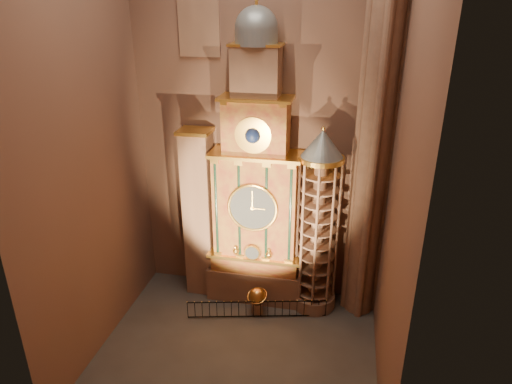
% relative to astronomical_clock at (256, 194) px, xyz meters
% --- Properties ---
extents(floor, '(14.00, 14.00, 0.00)m').
position_rel_astronomical_clock_xyz_m(floor, '(0.00, -4.96, -6.68)').
color(floor, '#383330').
rests_on(floor, ground).
extents(wall_back, '(22.00, 0.00, 22.00)m').
position_rel_astronomical_clock_xyz_m(wall_back, '(0.00, 1.04, 4.32)').
color(wall_back, brown).
rests_on(wall_back, floor).
extents(wall_left, '(0.00, 22.00, 22.00)m').
position_rel_astronomical_clock_xyz_m(wall_left, '(-7.00, -4.96, 4.32)').
color(wall_left, brown).
rests_on(wall_left, floor).
extents(wall_right, '(0.00, 22.00, 22.00)m').
position_rel_astronomical_clock_xyz_m(wall_right, '(7.00, -4.96, 4.32)').
color(wall_right, brown).
rests_on(wall_right, floor).
extents(astronomical_clock, '(5.60, 2.41, 16.70)m').
position_rel_astronomical_clock_xyz_m(astronomical_clock, '(0.00, 0.00, 0.00)').
color(astronomical_clock, '#8C634C').
rests_on(astronomical_clock, floor).
extents(portrait_tower, '(1.80, 1.60, 10.20)m').
position_rel_astronomical_clock_xyz_m(portrait_tower, '(-3.40, 0.02, -1.53)').
color(portrait_tower, '#8C634C').
rests_on(portrait_tower, floor).
extents(stair_turret, '(2.50, 2.50, 10.80)m').
position_rel_astronomical_clock_xyz_m(stair_turret, '(3.50, -0.26, -1.41)').
color(stair_turret, '#8C634C').
rests_on(stair_turret, floor).
extents(gothic_pier, '(2.04, 2.04, 22.00)m').
position_rel_astronomical_clock_xyz_m(gothic_pier, '(6.10, 0.04, 4.32)').
color(gothic_pier, '#8C634C').
rests_on(gothic_pier, floor).
extents(stained_glass_window, '(2.20, 0.14, 5.20)m').
position_rel_astronomical_clock_xyz_m(stained_glass_window, '(-3.20, 0.95, 9.82)').
color(stained_glass_window, '#3B1C7E').
rests_on(stained_glass_window, wall_back).
extents(celestial_globe, '(1.43, 1.39, 1.66)m').
position_rel_astronomical_clock_xyz_m(celestial_globe, '(0.41, -1.74, -5.68)').
color(celestial_globe, '#8C634C').
rests_on(celestial_globe, floor).
extents(iron_railing, '(7.63, 1.78, 1.05)m').
position_rel_astronomical_clock_xyz_m(iron_railing, '(0.48, -2.14, -6.11)').
color(iron_railing, black).
rests_on(iron_railing, floor).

